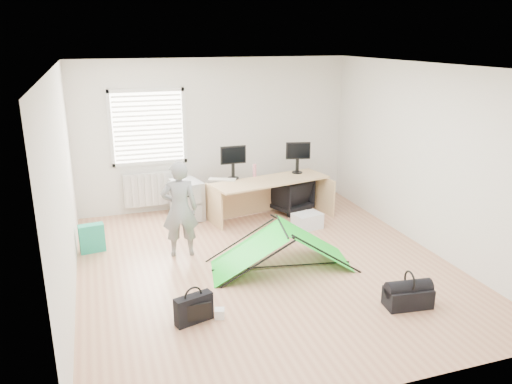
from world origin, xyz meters
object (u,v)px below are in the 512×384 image
object	(u,v)px
kite	(282,247)
duffel_bag	(408,297)
monitor_left	(233,167)
person	(180,209)
storage_crate	(307,221)
laptop_bag	(194,309)
thermos	(255,170)
monitor_right	(297,162)
office_chair	(289,194)
filing_cabinet	(187,200)
desk	(270,199)

from	to	relation	value
kite	duffel_bag	world-z (taller)	kite
monitor_left	person	distance (m)	1.76
monitor_left	person	world-z (taller)	person
kite	storage_crate	distance (m)	1.56
person	duffel_bag	size ratio (longest dim) A/B	2.60
person	laptop_bag	xyz separation A→B (m)	(-0.19, -1.83, -0.54)
thermos	duffel_bag	bearing A→B (deg)	-78.71
monitor_right	duffel_bag	size ratio (longest dim) A/B	0.80
office_chair	laptop_bag	world-z (taller)	office_chair
kite	duffel_bag	size ratio (longest dim) A/B	3.57
kite	thermos	bearing A→B (deg)	92.09
filing_cabinet	office_chair	size ratio (longest dim) A/B	1.02
kite	monitor_right	bearing A→B (deg)	72.94
person	storage_crate	world-z (taller)	person
office_chair	desk	bearing A→B (deg)	8.51
storage_crate	monitor_right	bearing A→B (deg)	78.47
storage_crate	person	bearing A→B (deg)	-169.84
filing_cabinet	monitor_left	size ratio (longest dim) A/B	1.53
thermos	person	size ratio (longest dim) A/B	0.16
filing_cabinet	kite	world-z (taller)	filing_cabinet
filing_cabinet	monitor_left	xyz separation A→B (m)	(0.79, -0.17, 0.57)
monitor_right	laptop_bag	bearing A→B (deg)	-114.96
duffel_bag	desk	bearing A→B (deg)	105.42
monitor_left	kite	xyz separation A→B (m)	(0.08, -2.15, -0.61)
filing_cabinet	storage_crate	distance (m)	2.11
laptop_bag	kite	bearing A→B (deg)	18.02
desk	laptop_bag	distance (m)	3.46
desk	person	distance (m)	2.06
monitor_right	office_chair	bearing A→B (deg)	-166.14
person	monitor_right	bearing A→B (deg)	-143.79
filing_cabinet	laptop_bag	bearing A→B (deg)	-111.48
desk	duffel_bag	world-z (taller)	desk
monitor_left	filing_cabinet	bearing A→B (deg)	167.20
kite	storage_crate	xyz separation A→B (m)	(0.93, 1.24, -0.17)
thermos	kite	xyz separation A→B (m)	(-0.32, -2.17, -0.51)
monitor_right	thermos	distance (m)	0.81
monitor_left	laptop_bag	world-z (taller)	monitor_left
office_chair	storage_crate	bearing A→B (deg)	64.69
storage_crate	kite	bearing A→B (deg)	-126.96
thermos	duffel_bag	xyz separation A→B (m)	(0.72, -3.61, -0.69)
monitor_right	laptop_bag	distance (m)	4.11
person	laptop_bag	bearing A→B (deg)	91.34
laptop_bag	duffel_bag	distance (m)	2.51
kite	storage_crate	bearing A→B (deg)	63.40
thermos	storage_crate	world-z (taller)	thermos
kite	desk	bearing A→B (deg)	85.14
monitor_right	person	xyz separation A→B (m)	(-2.35, -1.30, -0.20)
person	laptop_bag	distance (m)	1.92
monitor_right	storage_crate	distance (m)	1.22
desk	person	world-z (taller)	person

